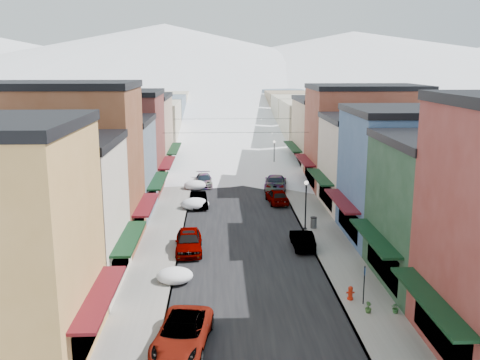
{
  "coord_description": "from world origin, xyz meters",
  "views": [
    {
      "loc": [
        -2.05,
        -19.35,
        13.83
      ],
      "look_at": [
        0.0,
        30.13,
        2.94
      ],
      "focal_mm": 40.0,
      "sensor_mm": 36.0,
      "label": 1
    }
  ],
  "objects": [
    {
      "name": "streetlamp_far",
      "position": [
        5.2,
        48.65,
        2.6
      ],
      "size": [
        0.32,
        0.32,
        3.89
      ],
      "color": "black",
      "rests_on": "sidewalk_right"
    },
    {
      "name": "bldg_r_tan",
      "position": [
        13.19,
        49.0,
        4.76
      ],
      "size": [
        11.3,
        11.2,
        9.5
      ],
      "color": "tan",
      "rests_on": "ground"
    },
    {
      "name": "sidewalk_right",
      "position": [
        6.6,
        60.0,
        0.07
      ],
      "size": [
        3.2,
        160.0,
        0.15
      ],
      "primitive_type": "cube",
      "color": "gray",
      "rests_on": "ground"
    },
    {
      "name": "car_gray_suv",
      "position": [
        3.81,
        32.44,
        0.76
      ],
      "size": [
        2.21,
        4.62,
        1.52
      ],
      "primitive_type": "imported",
      "rotation": [
        0.0,
        0.0,
        3.24
      ],
      "color": "gray",
      "rests_on": "ground"
    },
    {
      "name": "snow_pile_near",
      "position": [
        -4.88,
        12.98,
        0.47
      ],
      "size": [
        2.35,
        2.64,
        0.99
      ],
      "color": "white",
      "rests_on": "ground"
    },
    {
      "name": "snow_pile_far",
      "position": [
        -4.63,
        38.74,
        0.5
      ],
      "size": [
        2.49,
        2.73,
        1.05
      ],
      "color": "white",
      "rests_on": "ground"
    },
    {
      "name": "bldg_l_grayblue",
      "position": [
        -13.19,
        29.0,
        4.51
      ],
      "size": [
        11.3,
        9.2,
        9.0
      ],
      "color": "slate",
      "rests_on": "ground"
    },
    {
      "name": "car_white_suv",
      "position": [
        -3.9,
        4.88,
        0.75
      ],
      "size": [
        3.2,
        5.68,
        1.5
      ],
      "primitive_type": "imported",
      "rotation": [
        0.0,
        0.0,
        -0.14
      ],
      "color": "silver",
      "rests_on": "ground"
    },
    {
      "name": "car_dark_hatch",
      "position": [
        -3.97,
        31.47,
        0.69
      ],
      "size": [
        1.94,
        4.31,
        1.37
      ],
      "primitive_type": "imported",
      "rotation": [
        0.0,
        0.0,
        0.12
      ],
      "color": "black",
      "rests_on": "ground"
    },
    {
      "name": "streetlamp_near",
      "position": [
        5.2,
        23.34,
        2.78
      ],
      "size": [
        0.35,
        0.35,
        4.17
      ],
      "color": "black",
      "rests_on": "sidewalk_right"
    },
    {
      "name": "curb_left",
      "position": [
        -5.05,
        60.0,
        0.07
      ],
      "size": [
        0.1,
        160.0,
        0.15
      ],
      "primitive_type": "cube",
      "color": "slate",
      "rests_on": "ground"
    },
    {
      "name": "car_silver_sedan",
      "position": [
        -4.3,
        18.64,
        0.83
      ],
      "size": [
        2.19,
        4.96,
        1.66
      ],
      "primitive_type": "imported",
      "rotation": [
        0.0,
        0.0,
        0.05
      ],
      "color": "#9B9EA3",
      "rests_on": "ground"
    },
    {
      "name": "parking_sign",
      "position": [
        6.28,
        9.04,
        1.52
      ],
      "size": [
        0.06,
        0.32,
        2.34
      ],
      "color": "black",
      "rests_on": "sidewalk_right"
    },
    {
      "name": "mountain_ridge",
      "position": [
        -19.47,
        277.18,
        14.36
      ],
      "size": [
        670.0,
        340.0,
        34.0
      ],
      "color": "silver",
      "rests_on": "ground"
    },
    {
      "name": "car_green_sedan",
      "position": [
        4.3,
        19.17,
        0.68
      ],
      "size": [
        1.48,
        4.16,
        1.37
      ],
      "primitive_type": "imported",
      "rotation": [
        0.0,
        0.0,
        3.15
      ],
      "color": "black",
      "rests_on": "ground"
    },
    {
      "name": "bldg_r_blue",
      "position": [
        13.19,
        21.0,
        5.26
      ],
      "size": [
        11.3,
        9.2,
        10.5
      ],
      "color": "#3A5883",
      "rests_on": "ground"
    },
    {
      "name": "car_lane_white",
      "position": [
        1.99,
        63.11,
        0.66
      ],
      "size": [
        2.82,
        5.03,
        1.33
      ],
      "primitive_type": "imported",
      "rotation": [
        0.0,
        0.0,
        3.01
      ],
      "color": "silver",
      "rests_on": "ground"
    },
    {
      "name": "car_black_sedan",
      "position": [
        4.3,
        38.42,
        0.85
      ],
      "size": [
        3.13,
        6.11,
        1.7
      ],
      "primitive_type": "imported",
      "rotation": [
        0.0,
        0.0,
        3.01
      ],
      "color": "black",
      "rests_on": "ground"
    },
    {
      "name": "bldg_r_brick_far",
      "position": [
        14.19,
        39.0,
        5.76
      ],
      "size": [
        13.3,
        9.2,
        11.5
      ],
      "color": "brown",
      "rests_on": "ground"
    },
    {
      "name": "trash_can",
      "position": [
        5.96,
        23.65,
        0.63
      ],
      "size": [
        0.56,
        0.56,
        0.94
      ],
      "color": "#535558",
      "rests_on": "sidewalk_right"
    },
    {
      "name": "planter_near",
      "position": [
        7.8,
        7.85,
        0.45
      ],
      "size": [
        0.64,
        0.58,
        0.6
      ],
      "primitive_type": "imported",
      "rotation": [
        0.0,
        0.0,
        -0.24
      ],
      "color": "#2D6531",
      "rests_on": "sidewalk_right"
    },
    {
      "name": "sidewalk_left",
      "position": [
        -6.6,
        60.0,
        0.07
      ],
      "size": [
        3.2,
        160.0,
        0.15
      ],
      "primitive_type": "cube",
      "color": "gray",
      "rests_on": "ground"
    },
    {
      "name": "distant_blocks",
      "position": [
        0.0,
        83.0,
        4.0
      ],
      "size": [
        34.0,
        55.0,
        8.0
      ],
      "color": "gray",
      "rests_on": "ground"
    },
    {
      "name": "bldg_l_cream",
      "position": [
        -13.19,
        12.5,
        4.76
      ],
      "size": [
        11.3,
        8.2,
        9.5
      ],
      "color": "beige",
      "rests_on": "ground"
    },
    {
      "name": "bldg_r_green",
      "position": [
        13.19,
        12.0,
        4.76
      ],
      "size": [
        11.3,
        9.2,
        9.5
      ],
      "color": "#1E3E27",
      "rests_on": "ground"
    },
    {
      "name": "road",
      "position": [
        0.0,
        60.0,
        0.01
      ],
      "size": [
        10.0,
        160.0,
        0.01
      ],
      "primitive_type": "cube",
      "color": "black",
      "rests_on": "ground"
    },
    {
      "name": "planter_far",
      "position": [
        6.26,
        7.93,
        0.47
      ],
      "size": [
        0.49,
        0.49,
        0.64
      ],
      "primitive_type": "imported",
      "rotation": [
        0.0,
        0.0,
        0.52
      ],
      "color": "#365A29",
      "rests_on": "sidewalk_right"
    },
    {
      "name": "fire_hydrant",
      "position": [
        5.68,
        9.68,
        0.53
      ],
      "size": [
        0.48,
        0.37,
        0.83
      ],
      "color": "#B51E09",
      "rests_on": "sidewalk_right"
    },
    {
      "name": "car_lane_silver",
      "position": [
        -2.2,
        61.78,
        0.79
      ],
      "size": [
        2.34,
        4.78,
        1.57
      ],
      "primitive_type": "imported",
      "rotation": [
        0.0,
        0.0,
        -0.11
      ],
      "color": "gray",
      "rests_on": "ground"
    },
    {
      "name": "bldg_l_brick_far",
      "position": [
        -14.19,
        38.0,
        5.51
      ],
      "size": [
        13.3,
        9.2,
        11.0
      ],
      "color": "maroon",
      "rests_on": "ground"
    },
    {
      "name": "snow_pile_mid",
      "position": [
        -4.28,
        30.52,
        0.54
      ],
      "size": [
        2.69,
        2.85,
        1.14
      ],
      "color": "white",
      "rests_on": "ground"
    },
    {
      "name": "bldg_r_cream",
      "position": [
        13.69,
        30.0,
        4.51
      ],
      "size": [
        12.3,
        9.2,
        9.0
      ],
      "color": "beige",
      "rests_on": "ground"
    },
    {
      "name": "bldg_l_brick_near",
      "position": [
        -13.69,
        20.5,
        6.26
      ],
      "size": [
        12.3,
        8.2,
        12.5
      ],
      "color": "brown",
      "rests_on": "ground"
    },
    {
      "name": "curb_right",
      "position": [
        5.05,
        60.0,
        0.07
      ],
      "size": [
        0.1,
        160.0,
        0.15
      ],
      "primitive_type": "cube",
      "color": "slate",
      "rests_on": "ground"
    },
    {
      "name": "overhead_cables",
      "position": [
        0.0,
        47.5,
        6.2
      ],
      "size": [
        16.4,
        15.04,
        0.04
      ],
      "color": "black",
      "rests_on": "ground"
    },
    {
      "name": "bldg_l_tan",
      "position": [
        -13.19,
        48.0,
        5.01
      ],
      "size": [
        11.3,
        11.2,
        10.0
      ],
      "color": "tan",
      "rests_on": "ground"
    },
    {
      "name": "car_silver_wagon",
      "position": [
        -3.72,
        40.55,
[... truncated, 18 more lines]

